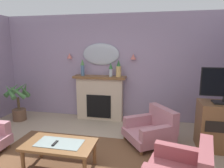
{
  "coord_description": "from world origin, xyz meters",
  "views": [
    {
      "loc": [
        1.09,
        -2.46,
        1.93
      ],
      "look_at": [
        0.28,
        1.46,
        1.16
      ],
      "focal_mm": 32.17,
      "sensor_mm": 36.0,
      "label": 1
    }
  ],
  "objects_px": {
    "mantel_vase_right": "(83,67)",
    "potted_plant_corner_palm": "(18,101)",
    "mantel_vase_left": "(111,69)",
    "armchair_beside_couch": "(152,128)",
    "mantel_vase_centre": "(119,69)",
    "wall_sconce_right": "(133,57)",
    "fireplace": "(100,98)",
    "tv_cabinet": "(220,126)",
    "coffee_table": "(60,147)",
    "tv_remote": "(55,143)",
    "wall_mirror": "(101,54)",
    "wall_sconce_left": "(70,56)"
  },
  "relations": [
    {
      "from": "coffee_table",
      "to": "armchair_beside_couch",
      "type": "bearing_deg",
      "value": 40.04
    },
    {
      "from": "mantel_vase_centre",
      "to": "wall_mirror",
      "type": "bearing_deg",
      "value": 161.22
    },
    {
      "from": "mantel_vase_left",
      "to": "mantel_vase_centre",
      "type": "distance_m",
      "value": 0.2
    },
    {
      "from": "mantel_vase_centre",
      "to": "mantel_vase_left",
      "type": "bearing_deg",
      "value": -180.0
    },
    {
      "from": "mantel_vase_centre",
      "to": "tv_cabinet",
      "type": "distance_m",
      "value": 2.53
    },
    {
      "from": "mantel_vase_right",
      "to": "armchair_beside_couch",
      "type": "distance_m",
      "value": 2.38
    },
    {
      "from": "mantel_vase_right",
      "to": "wall_mirror",
      "type": "bearing_deg",
      "value": 20.7
    },
    {
      "from": "coffee_table",
      "to": "mantel_vase_left",
      "type": "bearing_deg",
      "value": 81.59
    },
    {
      "from": "wall_sconce_right",
      "to": "mantel_vase_centre",
      "type": "bearing_deg",
      "value": -161.08
    },
    {
      "from": "fireplace",
      "to": "mantel_vase_left",
      "type": "xyz_separation_m",
      "value": [
        0.3,
        -0.03,
        0.78
      ]
    },
    {
      "from": "wall_sconce_left",
      "to": "armchair_beside_couch",
      "type": "relative_size",
      "value": 0.12
    },
    {
      "from": "fireplace",
      "to": "coffee_table",
      "type": "distance_m",
      "value": 2.3
    },
    {
      "from": "wall_sconce_left",
      "to": "tv_cabinet",
      "type": "relative_size",
      "value": 0.16
    },
    {
      "from": "wall_mirror",
      "to": "wall_sconce_right",
      "type": "relative_size",
      "value": 6.86
    },
    {
      "from": "fireplace",
      "to": "mantel_vase_centre",
      "type": "relative_size",
      "value": 3.22
    },
    {
      "from": "mantel_vase_right",
      "to": "coffee_table",
      "type": "relative_size",
      "value": 0.39
    },
    {
      "from": "mantel_vase_left",
      "to": "potted_plant_corner_palm",
      "type": "xyz_separation_m",
      "value": [
        -2.35,
        -0.5,
        -0.83
      ]
    },
    {
      "from": "wall_sconce_right",
      "to": "armchair_beside_couch",
      "type": "height_order",
      "value": "wall_sconce_right"
    },
    {
      "from": "tv_remote",
      "to": "mantel_vase_centre",
      "type": "bearing_deg",
      "value": 75.71
    },
    {
      "from": "wall_sconce_left",
      "to": "mantel_vase_left",
      "type": "bearing_deg",
      "value": -5.96
    },
    {
      "from": "wall_sconce_right",
      "to": "potted_plant_corner_palm",
      "type": "height_order",
      "value": "wall_sconce_right"
    },
    {
      "from": "wall_sconce_right",
      "to": "mantel_vase_right",
      "type": "bearing_deg",
      "value": -174.73
    },
    {
      "from": "wall_mirror",
      "to": "wall_sconce_right",
      "type": "xyz_separation_m",
      "value": [
        0.85,
        -0.05,
        -0.05
      ]
    },
    {
      "from": "wall_sconce_left",
      "to": "potted_plant_corner_palm",
      "type": "height_order",
      "value": "wall_sconce_left"
    },
    {
      "from": "mantel_vase_left",
      "to": "armchair_beside_couch",
      "type": "xyz_separation_m",
      "value": [
        1.07,
        -1.08,
        -1.04
      ]
    },
    {
      "from": "wall_sconce_right",
      "to": "armchair_beside_couch",
      "type": "relative_size",
      "value": 0.12
    },
    {
      "from": "wall_sconce_left",
      "to": "potted_plant_corner_palm",
      "type": "relative_size",
      "value": 0.14
    },
    {
      "from": "mantel_vase_right",
      "to": "armchair_beside_couch",
      "type": "xyz_separation_m",
      "value": [
        1.82,
        -1.08,
        -1.08
      ]
    },
    {
      "from": "mantel_vase_centre",
      "to": "wall_mirror",
      "type": "height_order",
      "value": "wall_mirror"
    },
    {
      "from": "mantel_vase_centre",
      "to": "armchair_beside_couch",
      "type": "relative_size",
      "value": 0.38
    },
    {
      "from": "armchair_beside_couch",
      "to": "tv_cabinet",
      "type": "distance_m",
      "value": 1.25
    },
    {
      "from": "coffee_table",
      "to": "tv_remote",
      "type": "distance_m",
      "value": 0.1
    },
    {
      "from": "mantel_vase_right",
      "to": "potted_plant_corner_palm",
      "type": "bearing_deg",
      "value": -162.74
    },
    {
      "from": "tv_remote",
      "to": "fireplace",
      "type": "bearing_deg",
      "value": 87.86
    },
    {
      "from": "mantel_vase_left",
      "to": "wall_sconce_right",
      "type": "xyz_separation_m",
      "value": [
        0.55,
        0.12,
        0.31
      ]
    },
    {
      "from": "mantel_vase_left",
      "to": "tv_remote",
      "type": "xyz_separation_m",
      "value": [
        -0.39,
        -2.3,
        -0.9
      ]
    },
    {
      "from": "armchair_beside_couch",
      "to": "wall_mirror",
      "type": "bearing_deg",
      "value": 137.78
    },
    {
      "from": "mantel_vase_left",
      "to": "mantel_vase_right",
      "type": "bearing_deg",
      "value": 180.0
    },
    {
      "from": "mantel_vase_left",
      "to": "coffee_table",
      "type": "xyz_separation_m",
      "value": [
        -0.33,
        -2.26,
        -0.96
      ]
    },
    {
      "from": "wall_sconce_right",
      "to": "mantel_vase_left",
      "type": "bearing_deg",
      "value": -167.69
    },
    {
      "from": "potted_plant_corner_palm",
      "to": "tv_remote",
      "type": "bearing_deg",
      "value": -42.73
    },
    {
      "from": "mantel_vase_right",
      "to": "mantel_vase_centre",
      "type": "xyz_separation_m",
      "value": [
        0.95,
        0.0,
        -0.04
      ]
    },
    {
      "from": "potted_plant_corner_palm",
      "to": "mantel_vase_centre",
      "type": "bearing_deg",
      "value": 11.02
    },
    {
      "from": "fireplace",
      "to": "mantel_vase_right",
      "type": "relative_size",
      "value": 3.15
    },
    {
      "from": "tv_cabinet",
      "to": "wall_sconce_right",
      "type": "bearing_deg",
      "value": 146.44
    },
    {
      "from": "mantel_vase_right",
      "to": "coffee_table",
      "type": "distance_m",
      "value": 2.51
    },
    {
      "from": "fireplace",
      "to": "potted_plant_corner_palm",
      "type": "bearing_deg",
      "value": -165.63
    },
    {
      "from": "fireplace",
      "to": "wall_sconce_left",
      "type": "height_order",
      "value": "wall_sconce_left"
    },
    {
      "from": "wall_sconce_right",
      "to": "tv_remote",
      "type": "height_order",
      "value": "wall_sconce_right"
    },
    {
      "from": "mantel_vase_centre",
      "to": "potted_plant_corner_palm",
      "type": "xyz_separation_m",
      "value": [
        -2.55,
        -0.5,
        -0.82
      ]
    }
  ]
}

